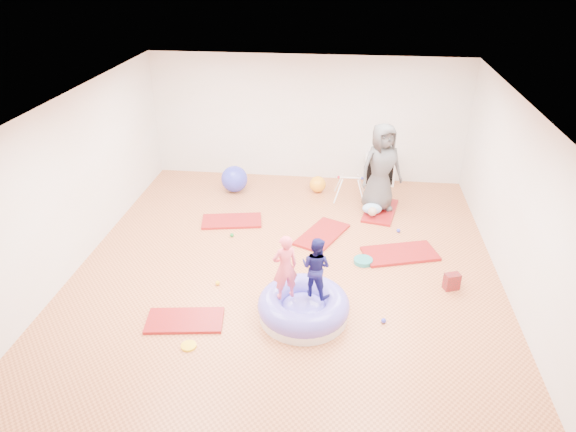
# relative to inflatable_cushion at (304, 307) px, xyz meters

# --- Properties ---
(room) EXTENTS (7.01, 8.01, 2.81)m
(room) POSITION_rel_inflatable_cushion_xyz_m (-0.39, 1.11, 1.24)
(room) COLOR #CF7F4B
(room) RESTS_ON ground
(gym_mat_front_left) EXTENTS (1.16, 0.70, 0.05)m
(gym_mat_front_left) POSITION_rel_inflatable_cushion_xyz_m (-1.69, -0.33, -0.14)
(gym_mat_front_left) COLOR #9F1300
(gym_mat_front_left) RESTS_ON ground
(gym_mat_mid_left) EXTENTS (1.24, 0.78, 0.05)m
(gym_mat_mid_left) POSITION_rel_inflatable_cushion_xyz_m (-1.66, 2.71, -0.14)
(gym_mat_mid_left) COLOR #9F1300
(gym_mat_mid_left) RESTS_ON ground
(gym_mat_center_back) EXTENTS (1.04, 1.33, 0.05)m
(gym_mat_center_back) POSITION_rel_inflatable_cushion_xyz_m (0.13, 2.39, -0.14)
(gym_mat_center_back) COLOR #9F1300
(gym_mat_center_back) RESTS_ON ground
(gym_mat_right) EXTENTS (1.40, 0.98, 0.05)m
(gym_mat_right) POSITION_rel_inflatable_cushion_xyz_m (1.54, 1.87, -0.14)
(gym_mat_right) COLOR #9F1300
(gym_mat_right) RESTS_ON ground
(gym_mat_rear_right) EXTENTS (0.81, 1.26, 0.05)m
(gym_mat_rear_right) POSITION_rel_inflatable_cushion_xyz_m (1.26, 3.49, -0.14)
(gym_mat_rear_right) COLOR #9F1300
(gym_mat_rear_right) RESTS_ON ground
(inflatable_cushion) EXTENTS (1.34, 1.34, 0.42)m
(inflatable_cushion) POSITION_rel_inflatable_cushion_xyz_m (0.00, 0.00, 0.00)
(inflatable_cushion) COLOR white
(inflatable_cushion) RESTS_ON ground
(child_pink) EXTENTS (0.44, 0.38, 1.01)m
(child_pink) POSITION_rel_inflatable_cushion_xyz_m (-0.27, -0.01, 0.73)
(child_pink) COLOR #FE586D
(child_pink) RESTS_ON inflatable_cushion
(child_navy) EXTENTS (0.56, 0.51, 0.93)m
(child_navy) POSITION_rel_inflatable_cushion_xyz_m (0.16, 0.11, 0.69)
(child_navy) COLOR #161656
(child_navy) RESTS_ON inflatable_cushion
(adult_caregiver) EXTENTS (1.04, 0.89, 1.79)m
(adult_caregiver) POSITION_rel_inflatable_cushion_xyz_m (1.20, 3.56, 0.78)
(adult_caregiver) COLOR #464646
(adult_caregiver) RESTS_ON gym_mat_rear_right
(infant) EXTENTS (0.39, 0.39, 0.23)m
(infant) POSITION_rel_inflatable_cushion_xyz_m (1.08, 3.26, 0.00)
(infant) COLOR #96C0ED
(infant) RESTS_ON gym_mat_rear_right
(ball_pit_balls) EXTENTS (3.18, 2.77, 0.07)m
(ball_pit_balls) POSITION_rel_inflatable_cushion_xyz_m (-0.08, 0.96, -0.13)
(ball_pit_balls) COLOR #3339C9
(ball_pit_balls) RESTS_ON ground
(exercise_ball_blue) EXTENTS (0.58, 0.58, 0.58)m
(exercise_ball_blue) POSITION_rel_inflatable_cushion_xyz_m (-1.90, 4.14, 0.12)
(exercise_ball_blue) COLOR #3339C9
(exercise_ball_blue) RESTS_ON ground
(exercise_ball_orange) EXTENTS (0.36, 0.36, 0.36)m
(exercise_ball_orange) POSITION_rel_inflatable_cushion_xyz_m (-0.08, 4.31, 0.02)
(exercise_ball_orange) COLOR #FFA31E
(exercise_ball_orange) RESTS_ON ground
(infant_play_gym) EXTENTS (0.66, 0.63, 0.51)m
(infant_play_gym) POSITION_rel_inflatable_cushion_xyz_m (0.62, 4.03, 0.18)
(infant_play_gym) COLOR white
(infant_play_gym) RESTS_ON ground
(cube_shelf) EXTENTS (0.67, 0.33, 0.67)m
(cube_shelf) POSITION_rel_inflatable_cushion_xyz_m (1.28, 4.90, 0.17)
(cube_shelf) COLOR white
(cube_shelf) RESTS_ON ground
(balance_disc) EXTENTS (0.32, 0.32, 0.07)m
(balance_disc) POSITION_rel_inflatable_cushion_xyz_m (0.89, 1.54, -0.13)
(balance_disc) COLOR teal
(balance_disc) RESTS_ON ground
(backpack) EXTENTS (0.27, 0.22, 0.27)m
(backpack) POSITION_rel_inflatable_cushion_xyz_m (2.26, 0.95, -0.03)
(backpack) COLOR #AA1013
(backpack) RESTS_ON ground
(yellow_toy) EXTENTS (0.21, 0.21, 0.03)m
(yellow_toy) POSITION_rel_inflatable_cushion_xyz_m (-1.49, -0.83, -0.15)
(yellow_toy) COLOR yellow
(yellow_toy) RESTS_ON ground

